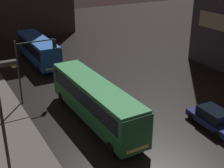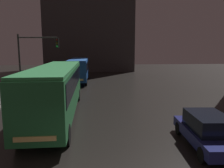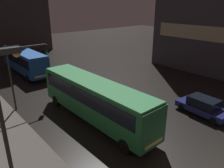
% 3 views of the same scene
% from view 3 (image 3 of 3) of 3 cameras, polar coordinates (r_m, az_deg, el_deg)
% --- Properties ---
extents(ground_plane, '(120.00, 120.00, 0.00)m').
position_cam_3_polar(ground_plane, '(15.34, 26.85, -18.60)').
color(ground_plane, black).
extents(sidewalk_left, '(4.00, 48.00, 0.15)m').
position_cam_3_polar(sidewalk_left, '(16.56, -25.08, -14.82)').
color(sidewalk_left, '#56514C').
rests_on(sidewalk_left, ground).
extents(bus_near, '(2.54, 12.03, 3.39)m').
position_cam_3_polar(bus_near, '(17.38, -4.57, -3.40)').
color(bus_near, '#236B38').
rests_on(bus_near, ground).
extents(bus_far, '(2.48, 10.51, 3.15)m').
position_cam_3_polar(bus_far, '(31.59, -21.94, 5.94)').
color(bus_far, '#194793').
rests_on(bus_far, ground).
extents(car_taxi, '(2.17, 4.52, 1.54)m').
position_cam_3_polar(car_taxi, '(20.36, 22.67, -5.35)').
color(car_taxi, navy).
rests_on(car_taxi, ground).
extents(traffic_light_main, '(3.67, 0.35, 5.84)m').
position_cam_3_polar(traffic_light_main, '(20.75, -21.89, 4.75)').
color(traffic_light_main, '#2D2D2D').
rests_on(traffic_light_main, ground).
extents(street_lamp_sidewalk, '(1.25, 0.36, 7.36)m').
position_cam_3_polar(street_lamp_sidewalk, '(10.11, -25.99, -5.51)').
color(street_lamp_sidewalk, '#2D2D2D').
rests_on(street_lamp_sidewalk, sidewalk_left).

